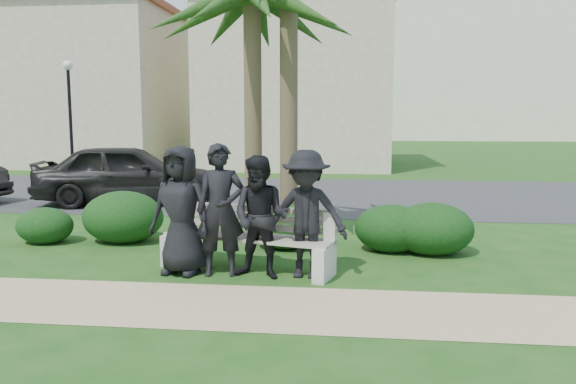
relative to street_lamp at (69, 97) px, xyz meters
name	(u,v)px	position (x,y,z in m)	size (l,w,h in m)	color
ground	(255,266)	(9.00, -12.00, -2.94)	(160.00, 160.00, 0.00)	#174814
footpath	(230,306)	(9.00, -13.80, -2.94)	(30.00, 1.60, 0.01)	tan
asphalt_street	(301,194)	(9.00, -4.00, -2.94)	(160.00, 8.00, 0.01)	#2D2D30
stucco_bldg_left	(71,87)	(-3.00, 6.00, 0.72)	(10.40, 8.40, 7.30)	tan
stucco_bldg_right	(299,85)	(8.00, 6.00, 0.72)	(8.40, 8.40, 7.30)	tan
hotel_tower	(472,11)	(23.00, 43.00, 10.46)	(26.00, 18.00, 37.30)	beige
street_lamp	(69,97)	(0.00, 0.00, 0.00)	(0.36, 0.36, 4.29)	black
park_bench	(247,243)	(8.91, -12.21, -2.54)	(2.70, 1.24, 0.89)	gray
man_a	(181,210)	(8.03, -12.49, -2.03)	(0.89, 0.58, 1.83)	black
man_b	(221,210)	(8.60, -12.50, -2.01)	(0.68, 0.44, 1.86)	black
man_c	(261,217)	(9.18, -12.58, -2.09)	(0.83, 0.64, 1.70)	black
man_d	(306,214)	(9.80, -12.48, -2.06)	(1.15, 0.66, 1.77)	black
hedge_a	(45,225)	(5.03, -10.84, -2.62)	(1.00, 0.83, 0.65)	black
hedge_b	(123,216)	(6.38, -10.59, -2.47)	(1.44, 1.19, 0.94)	black
hedge_d	(286,226)	(9.32, -10.77, -2.56)	(1.18, 0.97, 0.77)	black
hedge_e	(392,227)	(11.10, -10.78, -2.54)	(1.23, 1.01, 0.80)	black
hedge_f	(432,227)	(11.74, -10.90, -2.51)	(1.33, 1.10, 0.87)	black
car_a	(128,174)	(4.72, -6.29, -2.17)	(1.83, 4.54, 1.55)	black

